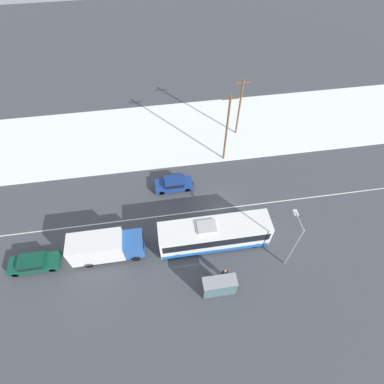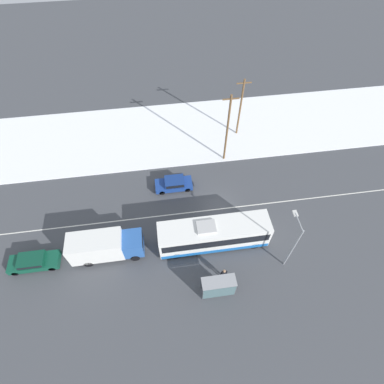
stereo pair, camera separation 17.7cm
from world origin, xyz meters
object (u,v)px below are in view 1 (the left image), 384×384
Objects in this scene: city_bus at (214,234)px; utility_pole_roadside at (227,129)px; box_truck at (105,247)px; streetlamp at (294,239)px; sedan_car at (174,184)px; pedestrian_at_stop at (225,273)px; bus_shelter at (220,287)px; parked_car_near_truck at (34,263)px; utility_pole_snowlot at (240,107)px.

utility_pole_roadside reaches higher than city_bus.
streetlamp reaches higher than box_truck.
sedan_car is at bearing 45.20° from box_truck.
city_bus reaches higher than sedan_car.
box_truck is at bearing 169.84° from streetlamp.
sedan_car is 0.45× the size of utility_pole_roadside.
sedan_car is at bearing 106.93° from pedestrian_at_stop.
box_truck is at bearing 151.69° from bus_shelter.
city_bus is at bearing -106.99° from utility_pole_roadside.
pedestrian_at_stop is at bearing -171.40° from streetlamp.
streetlamp is (17.21, -3.08, 2.48)m from box_truck.
streetlamp is (24.23, -2.89, 3.47)m from parked_car_near_truck.
streetlamp reaches higher than city_bus.
streetlamp is at bearing -78.11° from utility_pole_roadside.
pedestrian_at_stop is at bearing 106.93° from sedan_car.
pedestrian_at_stop is 0.18× the size of utility_pole_roadside.
city_bus is 5.31m from bus_shelter.
utility_pole_snowlot is at bearing 68.78° from city_bus.
sedan_car is at bearing -139.03° from utility_pole_snowlot.
box_truck reaches higher than parked_car_near_truck.
bus_shelter is (10.19, -5.49, -0.06)m from box_truck.
sedan_car is 12.91m from utility_pole_snowlot.
pedestrian_at_stop is 1.79m from bus_shelter.
streetlamp is at bearing -10.16° from box_truck.
pedestrian_at_stop is 0.20× the size of utility_pole_snowlot.
box_truck is 1.06× the size of streetlamp.
pedestrian_at_stop reaches higher than parked_car_near_truck.
utility_pole_snowlot reaches higher than streetlamp.
utility_pole_roadside reaches higher than streetlamp.
utility_pole_roadside reaches higher than pedestrian_at_stop.
streetlamp is (6.52, -2.88, 2.51)m from city_bus.
city_bus reaches higher than box_truck.
city_bus is at bearing -1.10° from box_truck.
city_bus is 2.55× the size of sedan_car.
pedestrian_at_stop is at bearing -85.47° from city_bus.
sedan_car is 16.43m from parked_car_near_truck.
pedestrian_at_stop is at bearing -101.82° from utility_pole_roadside.
city_bus is 8.42m from sedan_car.
utility_pole_roadside is at bearing 73.01° from city_bus.
city_bus reaches higher than parked_car_near_truck.
box_truck is at bearing 1.55° from parked_car_near_truck.
utility_pole_roadside is 1.15× the size of utility_pole_snowlot.
bus_shelter is (2.72, -13.02, 0.91)m from sedan_car.
pedestrian_at_stop is (0.30, -3.82, -0.67)m from city_bus.
sedan_car is (7.47, 7.53, -0.97)m from box_truck.
bus_shelter is 22.34m from utility_pole_snowlot.
bus_shelter is 0.32× the size of utility_pole_roadside.
streetlamp reaches higher than parked_car_near_truck.
city_bus is 1.64× the size of streetlamp.
city_bus reaches higher than bus_shelter.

